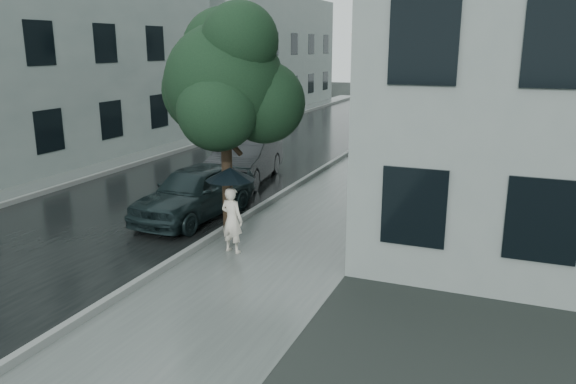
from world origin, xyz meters
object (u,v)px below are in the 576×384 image
at_px(street_tree, 227,81).
at_px(car_far, 244,159).
at_px(lamp_post, 362,87).
at_px(pedestrian, 232,220).
at_px(car_near, 195,191).

distance_m(street_tree, car_far, 6.09).
relative_size(street_tree, lamp_post, 1.08).
distance_m(pedestrian, car_far, 6.77).
bearing_deg(pedestrian, lamp_post, -79.30).
relative_size(car_near, car_far, 0.91).
xyz_separation_m(pedestrian, car_far, (-2.76, 6.18, 0.01)).
distance_m(pedestrian, car_near, 2.93).
distance_m(lamp_post, car_far, 6.20).
xyz_separation_m(pedestrian, lamp_post, (-0.10, 11.35, 2.16)).
relative_size(pedestrian, street_tree, 0.27).
distance_m(pedestrian, lamp_post, 11.56).
relative_size(lamp_post, car_near, 1.21).
xyz_separation_m(pedestrian, street_tree, (-0.71, 1.25, 2.95)).
bearing_deg(street_tree, pedestrian, -60.50).
height_order(pedestrian, lamp_post, lamp_post).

